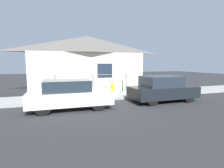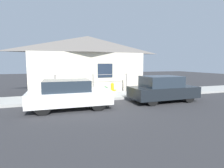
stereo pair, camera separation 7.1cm
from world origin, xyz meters
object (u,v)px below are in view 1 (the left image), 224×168
potted_plant_near_hydrant (105,89)px  fire_hydrant (112,89)px  car_right (162,89)px  car_left (70,94)px

potted_plant_near_hydrant → fire_hydrant: bearing=-86.2°
fire_hydrant → potted_plant_near_hydrant: 1.22m
fire_hydrant → car_right: bearing=-29.6°
car_right → fire_hydrant: car_right is taller
car_left → potted_plant_near_hydrant: 3.59m
car_right → potted_plant_near_hydrant: 3.62m
car_left → fire_hydrant: 2.91m
car_left → car_right: size_ratio=1.02×
car_left → potted_plant_near_hydrant: (2.48, 2.59, -0.26)m
car_left → car_right: bearing=1.2°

